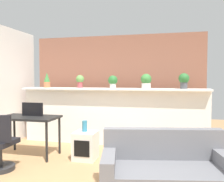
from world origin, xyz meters
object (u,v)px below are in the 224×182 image
at_px(couch, 166,175).
at_px(potted_plant_2, 113,81).
at_px(side_cube_shelf, 86,146).
at_px(tv_monitor, 32,109).
at_px(desk, 29,121).
at_px(potted_plant_3, 146,81).
at_px(potted_plant_4, 184,80).
at_px(vase_on_shelf, 85,126).
at_px(potted_plant_0, 47,80).
at_px(potted_plant_1, 80,80).

bearing_deg(couch, potted_plant_2, 119.15).
bearing_deg(side_cube_shelf, tv_monitor, 178.60).
xyz_separation_m(desk, side_cube_shelf, (1.11, 0.05, -0.42)).
xyz_separation_m(potted_plant_3, potted_plant_4, (0.76, -0.01, 0.02)).
xyz_separation_m(desk, vase_on_shelf, (1.08, 0.09, -0.07)).
xyz_separation_m(potted_plant_0, couch, (2.73, -2.08, -1.14)).
relative_size(potted_plant_3, couch, 0.18).
xyz_separation_m(potted_plant_3, vase_on_shelf, (-1.03, -0.92, -0.82)).
distance_m(potted_plant_1, side_cube_shelf, 1.58).
relative_size(potted_plant_4, side_cube_shelf, 0.63).
xyz_separation_m(potted_plant_2, side_cube_shelf, (-0.28, -0.97, -1.16)).
bearing_deg(potted_plant_3, potted_plant_4, -0.64).
bearing_deg(potted_plant_1, potted_plant_3, 0.37).
bearing_deg(potted_plant_2, desk, -143.50).
bearing_deg(potted_plant_1, couch, -47.00).
bearing_deg(potted_plant_4, potted_plant_3, 179.36).
height_order(potted_plant_0, potted_plant_3, potted_plant_0).
bearing_deg(desk, potted_plant_2, 36.50).
distance_m(potted_plant_2, potted_plant_4, 1.47).
xyz_separation_m(potted_plant_1, potted_plant_3, (1.46, 0.01, -0.01)).
relative_size(potted_plant_3, potted_plant_4, 0.97).
height_order(potted_plant_4, vase_on_shelf, potted_plant_4).
bearing_deg(vase_on_shelf, potted_plant_1, 115.47).
bearing_deg(tv_monitor, potted_plant_3, 24.23).
xyz_separation_m(tv_monitor, couch, (2.50, -1.10, -0.59)).
height_order(tv_monitor, side_cube_shelf, tv_monitor).
bearing_deg(vase_on_shelf, potted_plant_4, 27.18).
distance_m(potted_plant_2, couch, 2.60).
relative_size(potted_plant_4, couch, 0.19).
bearing_deg(desk, side_cube_shelf, 2.77).
height_order(potted_plant_1, desk, potted_plant_1).
xyz_separation_m(potted_plant_3, couch, (0.43, -2.03, -1.13)).
xyz_separation_m(potted_plant_0, potted_plant_2, (1.58, -0.03, -0.02)).
xyz_separation_m(potted_plant_0, potted_plant_3, (2.30, -0.04, -0.01)).
bearing_deg(potted_plant_4, potted_plant_2, 179.15).
bearing_deg(couch, side_cube_shelf, 143.01).
relative_size(potted_plant_2, potted_plant_3, 0.89).
height_order(side_cube_shelf, vase_on_shelf, vase_on_shelf).
height_order(desk, side_cube_shelf, desk).
distance_m(potted_plant_3, couch, 2.37).
distance_m(potted_plant_1, potted_plant_2, 0.75).
bearing_deg(potted_plant_4, desk, -160.63).
bearing_deg(potted_plant_0, potted_plant_2, -1.07).
bearing_deg(potted_plant_0, desk, -79.58).
relative_size(potted_plant_2, potted_plant_4, 0.87).
relative_size(potted_plant_3, side_cube_shelf, 0.61).
height_order(potted_plant_0, potted_plant_1, potted_plant_0).
xyz_separation_m(potted_plant_2, tv_monitor, (-1.36, -0.95, -0.53)).
bearing_deg(potted_plant_2, potted_plant_4, -0.85).
bearing_deg(vase_on_shelf, potted_plant_3, 41.97).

